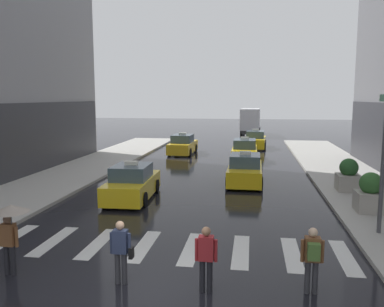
{
  "coord_description": "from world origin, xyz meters",
  "views": [
    {
      "loc": [
        2.58,
        -8.99,
        4.72
      ],
      "look_at": [
        0.04,
        8.0,
        2.31
      ],
      "focal_mm": 37.66,
      "sensor_mm": 36.0,
      "label": 1
    }
  ],
  "objects_px": {
    "planter_mid_block": "(348,176)",
    "pedestrian_with_backpack": "(312,256)",
    "taxi_fourth": "(183,145)",
    "pedestrian_plain_coat": "(206,255)",
    "pedestrian_with_umbrella": "(10,220)",
    "planter_near_corner": "(370,194)",
    "pedestrian_with_handbag": "(121,249)",
    "taxi_second": "(245,170)",
    "taxi_third": "(245,151)",
    "box_truck": "(251,121)",
    "taxi_lead": "(132,184)",
    "taxi_fifth": "(255,140)"
  },
  "relations": [
    {
      "from": "taxi_second",
      "to": "pedestrian_with_backpack",
      "type": "distance_m",
      "value": 12.66
    },
    {
      "from": "taxi_fifth",
      "to": "pedestrian_plain_coat",
      "type": "xyz_separation_m",
      "value": [
        -1.36,
        -28.61,
        0.21
      ]
    },
    {
      "from": "taxi_third",
      "to": "pedestrian_with_umbrella",
      "type": "height_order",
      "value": "pedestrian_with_umbrella"
    },
    {
      "from": "taxi_fourth",
      "to": "taxi_fifth",
      "type": "xyz_separation_m",
      "value": [
        6.06,
        4.76,
        0.0
      ]
    },
    {
      "from": "taxi_second",
      "to": "pedestrian_with_backpack",
      "type": "xyz_separation_m",
      "value": [
        1.82,
        -12.53,
        0.25
      ]
    },
    {
      "from": "taxi_lead",
      "to": "taxi_third",
      "type": "relative_size",
      "value": 1.01
    },
    {
      "from": "taxi_fifth",
      "to": "pedestrian_with_handbag",
      "type": "distance_m",
      "value": 28.7
    },
    {
      "from": "pedestrian_with_umbrella",
      "to": "pedestrian_with_handbag",
      "type": "distance_m",
      "value": 3.09
    },
    {
      "from": "taxi_third",
      "to": "pedestrian_with_handbag",
      "type": "height_order",
      "value": "taxi_third"
    },
    {
      "from": "taxi_lead",
      "to": "pedestrian_with_backpack",
      "type": "relative_size",
      "value": 2.79
    },
    {
      "from": "taxi_fifth",
      "to": "box_truck",
      "type": "distance_m",
      "value": 12.66
    },
    {
      "from": "taxi_fourth",
      "to": "pedestrian_plain_coat",
      "type": "bearing_deg",
      "value": -78.85
    },
    {
      "from": "pedestrian_with_umbrella",
      "to": "planter_near_corner",
      "type": "bearing_deg",
      "value": 33.42
    },
    {
      "from": "planter_mid_block",
      "to": "planter_near_corner",
      "type": "bearing_deg",
      "value": -89.81
    },
    {
      "from": "taxi_lead",
      "to": "planter_mid_block",
      "type": "bearing_deg",
      "value": 14.31
    },
    {
      "from": "planter_mid_block",
      "to": "pedestrian_with_backpack",
      "type": "bearing_deg",
      "value": -106.66
    },
    {
      "from": "pedestrian_plain_coat",
      "to": "planter_mid_block",
      "type": "height_order",
      "value": "planter_mid_block"
    },
    {
      "from": "pedestrian_with_umbrella",
      "to": "planter_near_corner",
      "type": "distance_m",
      "value": 13.2
    },
    {
      "from": "pedestrian_with_handbag",
      "to": "pedestrian_plain_coat",
      "type": "bearing_deg",
      "value": -3.46
    },
    {
      "from": "planter_near_corner",
      "to": "planter_mid_block",
      "type": "relative_size",
      "value": 1.0
    },
    {
      "from": "taxi_fourth",
      "to": "pedestrian_with_umbrella",
      "type": "xyz_separation_m",
      "value": [
        -0.51,
        -23.67,
        0.79
      ]
    },
    {
      "from": "taxi_fifth",
      "to": "planter_mid_block",
      "type": "xyz_separation_m",
      "value": [
        4.43,
        -17.45,
        0.15
      ]
    },
    {
      "from": "pedestrian_with_backpack",
      "to": "pedestrian_with_handbag",
      "type": "xyz_separation_m",
      "value": [
        -4.7,
        -0.15,
        -0.04
      ]
    },
    {
      "from": "taxi_fourth",
      "to": "pedestrian_with_backpack",
      "type": "relative_size",
      "value": 2.78
    },
    {
      "from": "planter_near_corner",
      "to": "pedestrian_with_umbrella",
      "type": "bearing_deg",
      "value": -146.58
    },
    {
      "from": "taxi_third",
      "to": "taxi_fourth",
      "type": "bearing_deg",
      "value": 150.17
    },
    {
      "from": "taxi_fifth",
      "to": "taxi_lead",
      "type": "bearing_deg",
      "value": -106.14
    },
    {
      "from": "box_truck",
      "to": "pedestrian_with_handbag",
      "type": "bearing_deg",
      "value": -94.18
    },
    {
      "from": "taxi_second",
      "to": "taxi_third",
      "type": "height_order",
      "value": "same"
    },
    {
      "from": "taxi_fifth",
      "to": "pedestrian_with_backpack",
      "type": "bearing_deg",
      "value": -87.64
    },
    {
      "from": "taxi_lead",
      "to": "pedestrian_with_handbag",
      "type": "xyz_separation_m",
      "value": [
        2.27,
        -8.42,
        0.21
      ]
    },
    {
      "from": "taxi_lead",
      "to": "pedestrian_plain_coat",
      "type": "bearing_deg",
      "value": -62.52
    },
    {
      "from": "taxi_third",
      "to": "box_truck",
      "type": "height_order",
      "value": "box_truck"
    },
    {
      "from": "taxi_fifth",
      "to": "pedestrian_plain_coat",
      "type": "distance_m",
      "value": 28.65
    },
    {
      "from": "taxi_second",
      "to": "taxi_fifth",
      "type": "xyz_separation_m",
      "value": [
        0.66,
        15.8,
        0.0
      ]
    },
    {
      "from": "taxi_second",
      "to": "taxi_third",
      "type": "distance_m",
      "value": 8.06
    },
    {
      "from": "taxi_second",
      "to": "pedestrian_with_umbrella",
      "type": "xyz_separation_m",
      "value": [
        -5.91,
        -12.63,
        0.79
      ]
    },
    {
      "from": "taxi_lead",
      "to": "taxi_fourth",
      "type": "distance_m",
      "value": 15.3
    },
    {
      "from": "box_truck",
      "to": "planter_near_corner",
      "type": "bearing_deg",
      "value": -81.63
    },
    {
      "from": "planter_near_corner",
      "to": "planter_mid_block",
      "type": "xyz_separation_m",
      "value": [
        -0.01,
        3.72,
        0.0
      ]
    },
    {
      "from": "taxi_second",
      "to": "pedestrian_plain_coat",
      "type": "bearing_deg",
      "value": -93.13
    },
    {
      "from": "pedestrian_with_umbrella",
      "to": "planter_mid_block",
      "type": "bearing_deg",
      "value": 44.97
    },
    {
      "from": "planter_near_corner",
      "to": "planter_mid_block",
      "type": "bearing_deg",
      "value": 90.19
    },
    {
      "from": "taxi_third",
      "to": "taxi_fourth",
      "type": "height_order",
      "value": "same"
    },
    {
      "from": "taxi_fifth",
      "to": "pedestrian_plain_coat",
      "type": "relative_size",
      "value": 2.8
    },
    {
      "from": "pedestrian_with_umbrella",
      "to": "planter_near_corner",
      "type": "height_order",
      "value": "pedestrian_with_umbrella"
    },
    {
      "from": "taxi_second",
      "to": "pedestrian_plain_coat",
      "type": "height_order",
      "value": "taxi_second"
    },
    {
      "from": "taxi_second",
      "to": "taxi_lead",
      "type": "bearing_deg",
      "value": -140.45
    },
    {
      "from": "box_truck",
      "to": "taxi_lead",
      "type": "bearing_deg",
      "value": -99.18
    },
    {
      "from": "planter_mid_block",
      "to": "taxi_second",
      "type": "bearing_deg",
      "value": 162.08
    }
  ]
}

